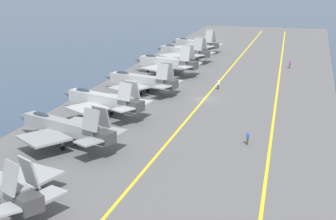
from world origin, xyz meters
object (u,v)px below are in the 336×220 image
parked_jet_sixth (166,62)px  parked_jet_eighth (195,43)px  parked_jet_seventh (182,51)px  crew_blue_vest (248,138)px  crew_purple_vest (290,64)px  parked_jet_fourth (102,100)px  parked_jet_third (64,127)px  crew_white_vest (218,84)px  parked_jet_fifth (140,80)px

parked_jet_sixth → parked_jet_eighth: bearing=1.2°
parked_jet_seventh → parked_jet_eighth: (14.42, 0.19, -0.17)m
parked_jet_seventh → crew_blue_vest: bearing=-157.8°
crew_blue_vest → crew_purple_vest: (53.78, -2.63, 0.05)m
parked_jet_fourth → parked_jet_eighth: parked_jet_eighth is taller
parked_jet_sixth → parked_jet_eighth: size_ratio=1.01×
parked_jet_third → crew_blue_vest: bearing=-72.7°
parked_jet_third → parked_jet_eighth: (76.91, 0.42, -0.37)m
crew_white_vest → crew_blue_vest: bearing=-162.6°
parked_jet_eighth → crew_white_vest: size_ratio=8.36×
parked_jet_seventh → crew_white_vest: 29.58m
parked_jet_sixth → crew_white_vest: 16.43m
parked_jet_fifth → parked_jet_eighth: parked_jet_eighth is taller
parked_jet_eighth → parked_jet_third: bearing=-179.7°
crew_white_vest → crew_purple_vest: bearing=-25.6°
parked_jet_sixth → crew_purple_vest: bearing=-59.3°
parked_jet_fifth → parked_jet_eighth: size_ratio=1.02×
parked_jet_fourth → crew_blue_vest: 24.23m
crew_white_vest → parked_jet_seventh: bearing=27.3°
parked_jet_fifth → parked_jet_sixth: (16.57, -0.04, 0.32)m
parked_jet_fifth → crew_white_vest: parked_jet_fifth is taller
parked_jet_fifth → parked_jet_sixth: 16.57m
crew_white_vest → parked_jet_fourth: bearing=147.9°
parked_jet_sixth → crew_white_vest: parked_jet_sixth is taller
parked_jet_fifth → parked_jet_eighth: 47.41m
parked_jet_sixth → parked_jet_eighth: parked_jet_sixth is taller
parked_jet_fourth → parked_jet_sixth: parked_jet_sixth is taller
parked_jet_fifth → crew_purple_vest: size_ratio=8.43×
parked_jet_fourth → parked_jet_seventh: size_ratio=1.00×
parked_jet_seventh → parked_jet_eighth: size_ratio=1.05×
parked_jet_sixth → parked_jet_eighth: 30.84m
parked_jet_fourth → crew_blue_vest: bearing=-106.7°
parked_jet_seventh → crew_white_vest: size_ratio=8.77×
parked_jet_third → parked_jet_fourth: 13.98m
crew_blue_vest → parked_jet_third: bearing=107.3°
parked_jet_fourth → parked_jet_fifth: bearing=-3.3°
parked_jet_fourth → parked_jet_eighth: size_ratio=1.05×
parked_jet_third → crew_blue_vest: size_ratio=9.68×
parked_jet_seventh → parked_jet_sixth: bearing=-178.3°
crew_white_vest → parked_jet_third: bearing=159.9°
parked_jet_fourth → parked_jet_fifth: size_ratio=1.02×
crew_purple_vest → parked_jet_sixth: bearing=120.7°
parked_jet_fifth → parked_jet_seventh: size_ratio=0.98×
parked_jet_seventh → crew_purple_vest: (-1.70, -25.32, -1.40)m
parked_jet_fourth → crew_white_vest: 26.35m
parked_jet_fourth → crew_white_vest: bearing=-32.1°
parked_jet_fourth → crew_purple_vest: parked_jet_fourth is taller
parked_jet_fifth → crew_white_vest: size_ratio=8.55×
parked_jet_third → crew_purple_vest: bearing=-22.4°
parked_jet_third → parked_jet_eighth: size_ratio=1.12×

